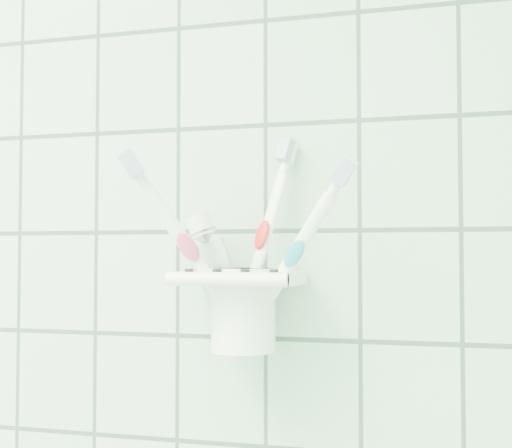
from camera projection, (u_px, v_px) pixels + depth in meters
holder_bracket at (241, 280)px, 0.69m from camera, size 0.11×0.10×0.04m
cup at (243, 305)px, 0.69m from camera, size 0.07×0.07×0.08m
toothbrush_pink at (251, 229)px, 0.69m from camera, size 0.10×0.07×0.21m
toothbrush_blue at (236, 232)px, 0.68m from camera, size 0.05×0.06×0.21m
toothbrush_orange at (243, 235)px, 0.70m from camera, size 0.11×0.05×0.20m
toothpaste_tube at (240, 264)px, 0.70m from camera, size 0.07×0.03×0.14m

